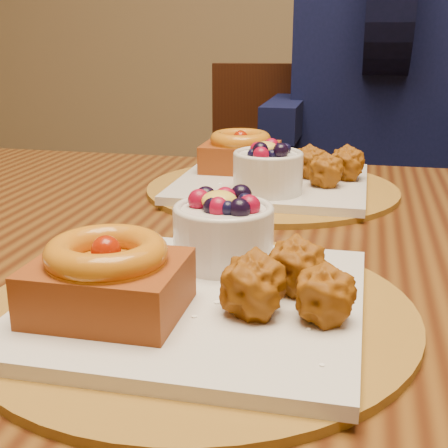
{
  "coord_description": "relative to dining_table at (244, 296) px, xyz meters",
  "views": [
    {
      "loc": [
        0.07,
        -0.72,
        0.99
      ],
      "look_at": [
        -0.05,
        -0.19,
        0.82
      ],
      "focal_mm": 50.0,
      "sensor_mm": 36.0,
      "label": 1
    }
  ],
  "objects": [
    {
      "name": "dining_table",
      "position": [
        0.0,
        0.0,
        0.0
      ],
      "size": [
        1.6,
        0.9,
        0.76
      ],
      "color": "#39190A",
      "rests_on": "ground"
    },
    {
      "name": "place_setting_near",
      "position": [
        -0.0,
        -0.21,
        0.11
      ],
      "size": [
        0.38,
        0.38,
        0.09
      ],
      "color": "brown",
      "rests_on": "dining_table"
    },
    {
      "name": "place_setting_far",
      "position": [
        -0.0,
        0.21,
        0.11
      ],
      "size": [
        0.38,
        0.38,
        0.09
      ],
      "color": "brown",
      "rests_on": "dining_table"
    },
    {
      "name": "chair_far",
      "position": [
        -0.03,
        0.84,
        -0.18
      ],
      "size": [
        0.5,
        0.5,
        0.91
      ],
      "rotation": [
        0.0,
        0.0,
        0.15
      ],
      "color": "black",
      "rests_on": "ground"
    },
    {
      "name": "diner",
      "position": [
        0.17,
        0.9,
        0.24
      ],
      "size": [
        0.53,
        0.5,
        0.86
      ],
      "rotation": [
        0.0,
        0.0,
        -0.08
      ],
      "color": "black",
      "rests_on": "ground"
    }
  ]
}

